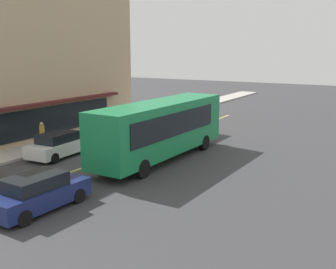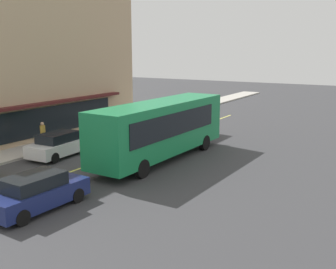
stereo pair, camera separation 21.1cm
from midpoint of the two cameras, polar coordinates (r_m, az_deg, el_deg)
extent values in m
plane|color=#38383A|center=(25.89, -6.77, -2.71)|extent=(120.00, 120.00, 0.00)
cube|color=#B2ADA3|center=(29.51, -15.43, -1.10)|extent=(80.00, 2.55, 0.15)
cube|color=#D8D14C|center=(25.89, -6.77, -2.70)|extent=(36.00, 0.16, 0.01)
cube|color=tan|center=(34.85, -22.12, 9.29)|extent=(18.50, 10.93, 10.85)
cube|color=#4C1919|center=(30.73, -15.19, 4.59)|extent=(12.95, 0.70, 0.20)
cube|color=black|center=(31.07, -15.35, 2.23)|extent=(11.10, 0.08, 2.00)
cube|color=#197F47|center=(23.90, -1.25, 1.06)|extent=(11.05, 2.74, 3.00)
cube|color=black|center=(28.50, 4.74, 3.52)|extent=(0.17, 2.10, 1.80)
cube|color=black|center=(24.30, -4.15, 2.07)|extent=(8.80, 0.26, 1.32)
cube|color=black|center=(22.92, 1.00, 1.51)|extent=(8.80, 0.26, 1.32)
cube|color=#0CF259|center=(28.44, 4.84, 5.31)|extent=(0.12, 1.90, 0.36)
cube|color=#2D2D33|center=(28.86, 4.78, 0.38)|extent=(0.21, 2.40, 0.40)
cylinder|color=black|center=(27.71, 0.78, -0.59)|extent=(1.01, 0.32, 1.00)
cylinder|color=black|center=(26.65, 4.94, -1.14)|extent=(1.01, 0.32, 1.00)
cylinder|color=black|center=(22.16, -8.68, -3.94)|extent=(1.01, 0.32, 1.00)
cylinder|color=black|center=(20.81, -3.91, -4.87)|extent=(1.01, 0.32, 1.00)
cube|color=white|center=(25.84, -15.33, -1.73)|extent=(4.40, 2.05, 0.75)
cube|color=black|center=(25.59, -15.63, -0.38)|extent=(2.49, 1.65, 0.55)
cylinder|color=black|center=(27.46, -14.57, -1.48)|extent=(0.65, 0.26, 0.64)
cylinder|color=black|center=(26.42, -11.91, -1.87)|extent=(0.65, 0.26, 0.64)
cylinder|color=black|center=(25.49, -18.80, -2.77)|extent=(0.65, 0.26, 0.64)
cylinder|color=black|center=(24.36, -16.10, -3.26)|extent=(0.65, 0.26, 0.64)
cube|color=navy|center=(17.64, -18.17, -8.27)|extent=(4.36, 1.95, 0.75)
cube|color=black|center=(17.34, -18.69, -6.38)|extent=(2.46, 1.60, 0.55)
cylinder|color=black|center=(19.18, -16.40, -7.39)|extent=(0.65, 0.24, 0.64)
cylinder|color=black|center=(18.03, -12.92, -8.45)|extent=(0.65, 0.24, 0.64)
cylinder|color=black|center=(16.33, -20.14, -11.11)|extent=(0.65, 0.24, 0.64)
cylinder|color=black|center=(27.81, -17.56, -0.97)|extent=(0.18, 0.18, 0.83)
cylinder|color=#B28C33|center=(27.66, -17.66, 0.53)|extent=(0.34, 0.34, 0.66)
sphere|color=tan|center=(27.58, -17.72, 1.43)|extent=(0.23, 0.23, 0.23)
camera|label=1|loc=(0.11, -90.25, -0.05)|focal=42.96mm
camera|label=2|loc=(0.11, 89.75, 0.05)|focal=42.96mm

